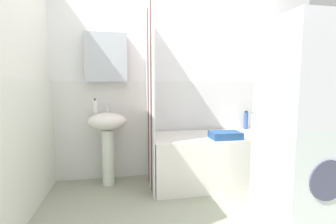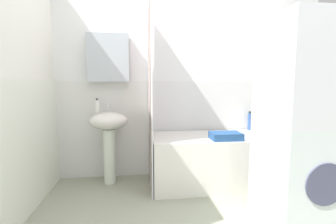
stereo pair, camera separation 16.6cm
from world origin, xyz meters
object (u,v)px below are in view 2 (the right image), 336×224
(sink, at_px, (109,132))
(lotion_bottle, at_px, (250,121))
(soap_dispenser, at_px, (97,106))
(towel_folded, at_px, (226,136))
(washer_dryer_stack, at_px, (301,125))
(conditioner_bottle, at_px, (257,122))
(bathtub, at_px, (216,159))

(sink, bearing_deg, lotion_bottle, 3.95)
(soap_dispenser, relative_size, towel_folded, 0.50)
(towel_folded, height_order, washer_dryer_stack, washer_dryer_stack)
(soap_dispenser, height_order, conditioner_bottle, soap_dispenser)
(towel_folded, bearing_deg, sink, 164.02)
(soap_dispenser, relative_size, bathtub, 0.11)
(bathtub, bearing_deg, soap_dispenser, 171.25)
(sink, bearing_deg, towel_folded, -15.98)
(bathtub, relative_size, lotion_bottle, 6.11)
(lotion_bottle, bearing_deg, sink, -176.05)
(lotion_bottle, relative_size, towel_folded, 0.75)
(soap_dispenser, distance_m, bathtub, 1.52)
(soap_dispenser, height_order, washer_dryer_stack, washer_dryer_stack)
(sink, xyz_separation_m, lotion_bottle, (1.78, 0.12, 0.07))
(towel_folded, distance_m, washer_dryer_stack, 0.81)
(soap_dispenser, height_order, lotion_bottle, soap_dispenser)
(bathtub, relative_size, washer_dryer_stack, 0.89)
(towel_folded, bearing_deg, conditioner_bottle, 38.75)
(soap_dispenser, bearing_deg, lotion_bottle, 2.12)
(sink, height_order, towel_folded, sink)
(soap_dispenser, bearing_deg, towel_folded, -16.51)
(bathtub, bearing_deg, towel_folded, -79.61)
(conditioner_bottle, bearing_deg, sink, -176.25)
(soap_dispenser, bearing_deg, sink, -21.45)
(sink, height_order, conditioner_bottle, sink)
(soap_dispenser, xyz_separation_m, conditioner_bottle, (2.01, 0.07, -0.24))
(conditioner_bottle, distance_m, lotion_bottle, 0.10)
(soap_dispenser, bearing_deg, bathtub, -8.75)
(conditioner_bottle, relative_size, towel_folded, 0.70)
(bathtub, height_order, towel_folded, towel_folded)
(soap_dispenser, xyz_separation_m, towel_folded, (1.40, -0.42, -0.30))
(conditioner_bottle, distance_m, towel_folded, 0.78)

